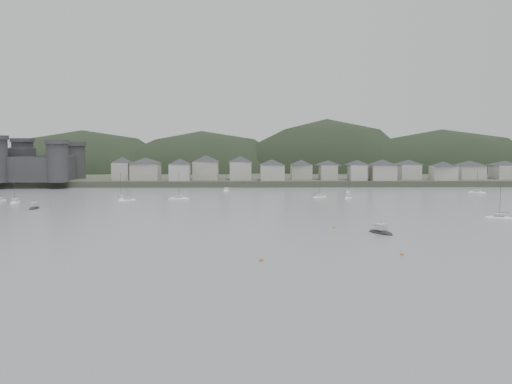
{
  "coord_description": "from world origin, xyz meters",
  "views": [
    {
      "loc": [
        -3.25,
        -100.2,
        21.06
      ],
      "look_at": [
        0.0,
        75.0,
        6.0
      ],
      "focal_mm": 39.38,
      "sensor_mm": 36.0,
      "label": 1
    }
  ],
  "objects": [
    {
      "name": "castle",
      "position": [
        -120.0,
        179.8,
        10.96
      ],
      "size": [
        66.0,
        43.0,
        20.0
      ],
      "color": "#353537",
      "rests_on": "far_shore_land"
    },
    {
      "name": "mooring_buoys",
      "position": [
        -3.94,
        40.68,
        0.15
      ],
      "size": [
        178.63,
        109.06,
        0.7
      ],
      "color": "#BD763F",
      "rests_on": "ground"
    },
    {
      "name": "far_shore_land",
      "position": [
        0.0,
        295.0,
        1.5
      ],
      "size": [
        900.0,
        250.0,
        3.0
      ],
      "primitive_type": "cube",
      "color": "#383D2D",
      "rests_on": "ground"
    },
    {
      "name": "forested_ridge",
      "position": [
        4.83,
        269.4,
        -11.28
      ],
      "size": [
        851.55,
        103.94,
        102.57
      ],
      "color": "black",
      "rests_on": "ground"
    },
    {
      "name": "moored_fleet",
      "position": [
        -8.77,
        72.9,
        0.18
      ],
      "size": [
        264.81,
        173.5,
        13.43
      ],
      "color": "silver",
      "rests_on": "ground"
    },
    {
      "name": "motor_launch_near",
      "position": [
        28.67,
        30.34,
        0.29
      ],
      "size": [
        6.13,
        8.08,
        3.84
      ],
      "rotation": [
        0.0,
        0.0,
        0.5
      ],
      "color": "black",
      "rests_on": "ground"
    },
    {
      "name": "motor_launch_far",
      "position": [
        -72.19,
        82.72,
        0.3
      ],
      "size": [
        2.81,
        7.14,
        3.7
      ],
      "rotation": [
        0.0,
        0.0,
        3.18
      ],
      "color": "black",
      "rests_on": "ground"
    },
    {
      "name": "waterfront_town",
      "position": [
        50.59,
        183.34,
        8.66
      ],
      "size": [
        451.48,
        28.46,
        12.92
      ],
      "color": "#9E9D91",
      "rests_on": "far_shore_land"
    },
    {
      "name": "ground",
      "position": [
        0.0,
        0.0,
        0.0
      ],
      "size": [
        900.0,
        900.0,
        0.0
      ],
      "primitive_type": "plane",
      "color": "slate",
      "rests_on": "ground"
    }
  ]
}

